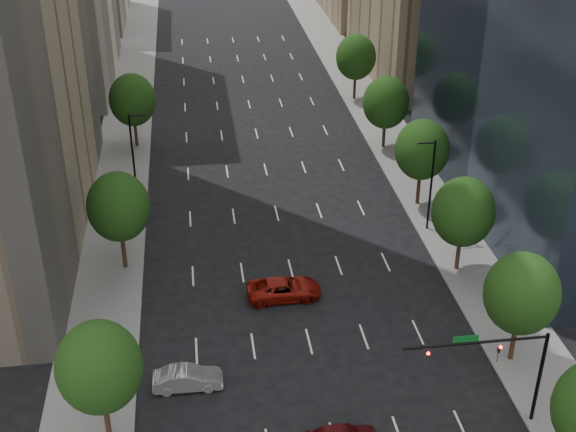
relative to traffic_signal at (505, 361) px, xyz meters
name	(u,v)px	position (x,y,z in m)	size (l,w,h in m)	color
sidewalk_left	(114,223)	(-26.03, 30.00, -5.10)	(6.00, 200.00, 0.15)	slate
sidewalk_right	(432,203)	(4.97, 30.00, -5.10)	(6.00, 200.00, 0.15)	slate
tree_right_1	(522,294)	(3.47, 6.00, 0.58)	(5.20, 5.20, 8.75)	#382316
tree_right_2	(463,212)	(3.47, 18.00, 0.43)	(5.20, 5.20, 8.61)	#382316
tree_right_3	(422,150)	(3.47, 30.00, 0.72)	(5.20, 5.20, 8.89)	#382316
tree_right_4	(386,103)	(3.47, 44.00, 0.29)	(5.20, 5.20, 8.46)	#382316
tree_right_5	(356,57)	(3.47, 60.00, 0.58)	(5.20, 5.20, 8.75)	#382316
tree_left_0	(99,367)	(-24.53, 2.00, 0.58)	(5.20, 5.20, 8.75)	#382316
tree_left_1	(118,207)	(-24.53, 22.00, 0.79)	(5.20, 5.20, 8.97)	#382316
tree_left_2	(132,100)	(-24.53, 48.00, 0.50)	(5.20, 5.20, 8.68)	#382316
streetlight_rn	(431,183)	(2.91, 25.00, -0.33)	(1.70, 0.20, 9.00)	black
streetlight_ln	(133,154)	(-23.96, 35.00, -0.33)	(1.70, 0.20, 9.00)	black
traffic_signal	(505,361)	(0.00, 0.00, 0.00)	(9.12, 0.40, 7.38)	black
car_silver	(188,378)	(-19.52, 6.13, -4.39)	(1.66, 4.76, 1.57)	#97969B
car_red_far	(284,289)	(-11.64, 15.88, -4.34)	(2.76, 5.99, 1.67)	maroon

